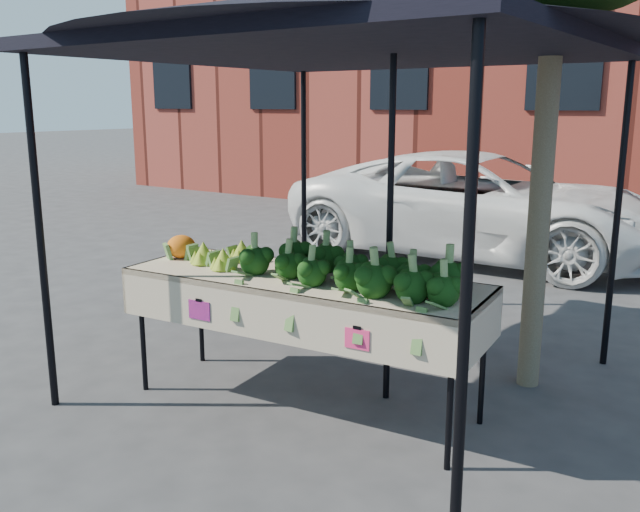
{
  "coord_description": "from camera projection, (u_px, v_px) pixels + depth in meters",
  "views": [
    {
      "loc": [
        2.66,
        -3.59,
        1.99
      ],
      "look_at": [
        0.15,
        0.05,
        1.0
      ],
      "focal_mm": 38.07,
      "sensor_mm": 36.0,
      "label": 1
    }
  ],
  "objects": [
    {
      "name": "table",
      "position": [
        303.0,
        342.0,
        4.49
      ],
      "size": [
        2.46,
        1.02,
        0.9
      ],
      "color": "#BDAE9A",
      "rests_on": "ground"
    },
    {
      "name": "street_tree",
      "position": [
        550.0,
        69.0,
        4.47
      ],
      "size": [
        2.26,
        2.26,
        4.44
      ],
      "primitive_type": null,
      "color": "#1E4C14",
      "rests_on": "ground"
    },
    {
      "name": "vehicle",
      "position": [
        486.0,
        64.0,
        8.59
      ],
      "size": [
        1.47,
        2.35,
        4.99
      ],
      "primitive_type": "imported",
      "rotation": [
        0.0,
        0.0,
        1.61
      ],
      "color": "white",
      "rests_on": "ground"
    },
    {
      "name": "broccoli_heap",
      "position": [
        352.0,
        263.0,
        4.19
      ],
      "size": [
        1.55,
        0.58,
        0.27
      ],
      "primitive_type": "ellipsoid",
      "color": "black",
      "rests_on": "table"
    },
    {
      "name": "canopy",
      "position": [
        351.0,
        197.0,
        4.68
      ],
      "size": [
        3.16,
        3.16,
        2.74
      ],
      "primitive_type": null,
      "color": "black",
      "rests_on": "ground"
    },
    {
      "name": "romanesco_cluster",
      "position": [
        224.0,
        249.0,
        4.73
      ],
      "size": [
        0.44,
        0.48,
        0.21
      ],
      "primitive_type": "ellipsoid",
      "color": "#A2B529",
      "rests_on": "table"
    },
    {
      "name": "cauliflower_pair",
      "position": [
        181.0,
        245.0,
        4.91
      ],
      "size": [
        0.21,
        0.21,
        0.19
      ],
      "primitive_type": "ellipsoid",
      "color": "orange",
      "rests_on": "table"
    },
    {
      "name": "ground",
      "position": [
        298.0,
        393.0,
        4.79
      ],
      "size": [
        90.0,
        90.0,
        0.0
      ],
      "primitive_type": "plane",
      "color": "#313134"
    }
  ]
}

